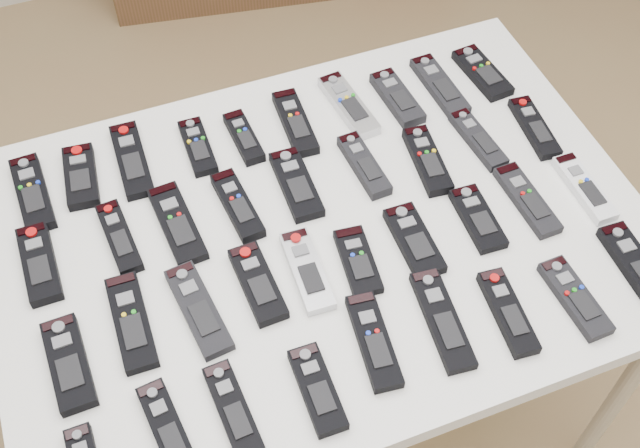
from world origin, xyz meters
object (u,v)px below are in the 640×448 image
object	(u,v)px
remote_12	(177,224)
remote_37	(637,268)
remote_23	(307,271)
remote_14	(296,184)
remote_24	(358,261)
remote_36	(575,298)
remote_33	(374,341)
remote_1	(81,177)
remote_34	(442,320)
remote_6	(349,105)
remote_18	(534,128)
table	(320,248)
remote_4	(244,137)
remote_7	(397,98)
remote_30	(168,431)
remote_2	(132,160)
remote_28	(584,188)
remote_15	(364,165)
remote_31	(233,410)
remote_16	(427,160)
remote_11	(119,237)
remote_3	(198,147)
remote_17	(478,139)
remote_8	(440,86)
remote_9	(482,73)
remote_27	(527,200)
remote_22	(258,283)
remote_32	(317,389)
remote_25	(414,241)
remote_21	(199,309)
remote_5	(295,123)
remote_20	(131,322)
remote_0	(33,193)
remote_10	(39,264)
remote_35	(508,312)

from	to	relation	value
remote_12	remote_37	bearing A→B (deg)	-31.72
remote_23	remote_37	xyz separation A→B (m)	(0.57, -0.21, 0.00)
remote_14	remote_24	distance (m)	0.22
remote_36	remote_33	bearing A→B (deg)	170.30
remote_1	remote_34	distance (m)	0.77
remote_6	remote_18	world-z (taller)	remote_6
table	remote_14	distance (m)	0.13
remote_4	remote_7	world-z (taller)	remote_7
remote_7	remote_30	world-z (taller)	remote_7
remote_36	table	bearing A→B (deg)	137.66
remote_7	remote_2	bearing A→B (deg)	173.34
remote_12	remote_28	xyz separation A→B (m)	(0.78, -0.20, 0.00)
remote_4	remote_15	bearing A→B (deg)	-41.07
remote_7	remote_31	world-z (taller)	remote_7
remote_12	remote_16	xyz separation A→B (m)	(0.52, -0.03, 0.00)
remote_11	remote_3	bearing A→B (deg)	36.22
remote_17	remote_37	bearing A→B (deg)	-77.17
remote_8	remote_36	size ratio (longest dim) A/B	1.12
remote_9	remote_27	bearing A→B (deg)	-109.37
remote_6	remote_18	distance (m)	0.40
remote_1	remote_6	size ratio (longest dim) A/B	0.81
remote_3	remote_18	world-z (taller)	same
remote_22	remote_37	distance (m)	0.70
remote_4	remote_28	bearing A→B (deg)	-34.99
remote_14	table	bearing A→B (deg)	-85.35
remote_6	remote_32	size ratio (longest dim) A/B	1.20
remote_3	remote_34	distance (m)	0.62
remote_25	remote_33	size ratio (longest dim) A/B	0.88
remote_27	remote_28	size ratio (longest dim) A/B	1.04
remote_6	remote_21	size ratio (longest dim) A/B	0.97
remote_2	remote_5	size ratio (longest dim) A/B	1.09
remote_8	remote_36	distance (m)	0.58
table	remote_37	distance (m)	0.60
remote_12	remote_15	bearing A→B (deg)	-2.84
remote_18	remote_20	distance (m)	0.91
remote_17	remote_22	bearing A→B (deg)	-166.63
remote_24	remote_33	xyz separation A→B (m)	(-0.04, -0.16, 0.00)
remote_9	remote_14	xyz separation A→B (m)	(-0.50, -0.16, 0.00)
remote_2	remote_36	bearing A→B (deg)	-40.42
remote_20	remote_34	bearing A→B (deg)	-19.15
remote_0	remote_12	world-z (taller)	remote_0
remote_2	remote_32	bearing A→B (deg)	-72.19
remote_4	remote_30	world-z (taller)	same
remote_18	remote_24	world-z (taller)	same
remote_18	remote_36	bearing A→B (deg)	-105.03
remote_5	remote_37	distance (m)	0.74
remote_5	remote_10	distance (m)	0.59
remote_5	remote_16	distance (m)	0.29
remote_6	remote_35	xyz separation A→B (m)	(0.07, -0.58, 0.00)
remote_9	remote_28	bearing A→B (deg)	-90.40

